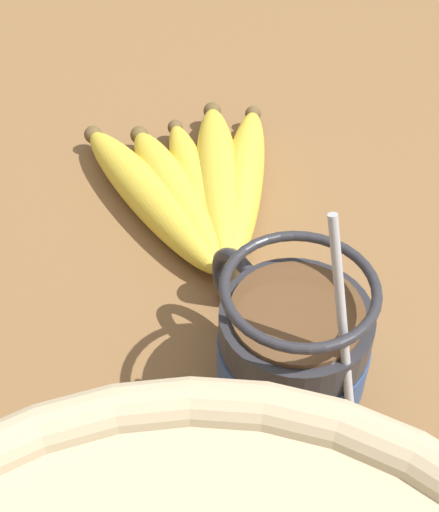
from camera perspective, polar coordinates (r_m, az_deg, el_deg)
The scene contains 3 objects.
table at distance 50.56cm, azimuth -0.12°, elevation -5.78°, with size 131.31×131.31×2.95cm.
coffee_mug at distance 42.70cm, azimuth 6.11°, elevation -7.31°, with size 14.06×8.93×16.08cm.
banana_bunch at distance 56.48cm, azimuth -1.86°, elevation 5.36°, with size 22.51×16.69×4.04cm.
Camera 1 is at (-26.29, 18.19, 40.65)cm, focal length 50.00 mm.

